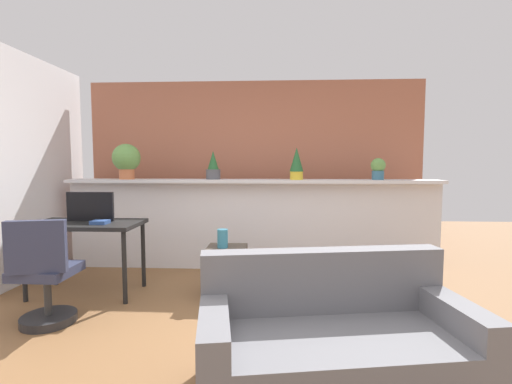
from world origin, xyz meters
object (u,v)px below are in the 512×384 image
potted_plant_0 (126,159)px  tv_monitor (90,207)px  couch (334,346)px  vase_on_shelf (223,238)px  book_on_desk (100,222)px  potted_plant_1 (213,167)px  potted_plant_2 (297,163)px  office_chair (44,280)px  side_cube_shelf (227,271)px  potted_plant_3 (378,168)px  desk (86,230)px

potted_plant_0 → tv_monitor: size_ratio=0.92×
potted_plant_0 → couch: (2.25, -2.48, -1.12)m
potted_plant_0 → vase_on_shelf: 1.85m
vase_on_shelf → book_on_desk: size_ratio=1.19×
potted_plant_1 → potted_plant_0: bearing=-177.4°
tv_monitor → couch: size_ratio=0.30×
potted_plant_2 → couch: (0.09, -2.46, -1.07)m
potted_plant_2 → office_chair: bearing=-141.9°
potted_plant_0 → potted_plant_2: bearing=-0.5°
book_on_desk → side_cube_shelf: bearing=5.4°
potted_plant_3 → tv_monitor: potted_plant_3 is taller
potted_plant_3 → office_chair: (-3.18, -1.75, -0.90)m
desk → tv_monitor: 0.25m
potted_plant_2 → office_chair: 2.92m
tv_monitor → vase_on_shelf: (1.40, -0.07, -0.31)m
potted_plant_1 → office_chair: (-1.11, -1.77, -0.92)m
potted_plant_2 → tv_monitor: bearing=-158.6°
potted_plant_0 → side_cube_shelf: potted_plant_0 is taller
couch → potted_plant_2: bearing=92.1°
potted_plant_0 → potted_plant_1: (1.10, 0.05, -0.10)m
vase_on_shelf → book_on_desk: book_on_desk is taller
book_on_desk → couch: couch is taller
desk → vase_on_shelf: size_ratio=5.86×
potted_plant_1 → couch: (1.14, -2.53, -1.02)m
tv_monitor → potted_plant_3: bearing=16.0°
desk → office_chair: office_chair is taller
potted_plant_1 → desk: (-1.15, -1.01, -0.64)m
potted_plant_3 → vase_on_shelf: (-1.80, -0.99, -0.70)m
vase_on_shelf → couch: size_ratio=0.11×
potted_plant_3 → book_on_desk: (-3.02, -1.09, -0.52)m
office_chair → book_on_desk: size_ratio=5.79×
potted_plant_3 → side_cube_shelf: bearing=-151.2°
side_cube_shelf → couch: 1.76m
potted_plant_0 → potted_plant_1: bearing=2.6°
potted_plant_0 → desk: size_ratio=0.41×
potted_plant_0 → side_cube_shelf: size_ratio=0.90×
potted_plant_2 → desk: potted_plant_2 is taller
potted_plant_0 → potted_plant_1: potted_plant_0 is taller
tv_monitor → office_chair: 0.98m
desk → side_cube_shelf: (1.45, 0.03, -0.42)m
desk → book_on_desk: bearing=-25.3°
tv_monitor → side_cube_shelf: 1.58m
tv_monitor → book_on_desk: size_ratio=3.13×
potted_plant_2 → potted_plant_1: bearing=176.2°
potted_plant_0 → potted_plant_3: size_ratio=1.68×
potted_plant_0 → vase_on_shelf: potted_plant_0 is taller
potted_plant_0 → tv_monitor: potted_plant_0 is taller
potted_plant_0 → potted_plant_2: (2.16, -0.02, -0.05)m
office_chair → side_cube_shelf: size_ratio=1.82×
book_on_desk → vase_on_shelf: bearing=4.9°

